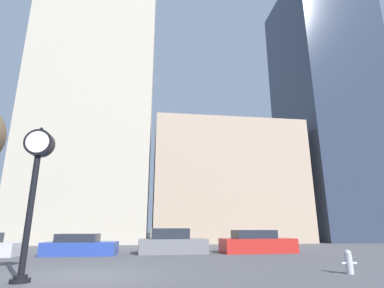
{
  "coord_description": "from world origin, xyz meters",
  "views": [
    {
      "loc": [
        2.14,
        -11.25,
        1.56
      ],
      "look_at": [
        5.15,
        10.8,
        7.77
      ],
      "focal_mm": 28.0,
      "sensor_mm": 36.0,
      "label": 1
    }
  ],
  "objects_px": {
    "car_grey": "(172,243)",
    "car_red": "(257,243)",
    "fire_hydrant_near": "(349,262)",
    "street_clock": "(35,173)",
    "car_blue": "(80,246)"
  },
  "relations": [
    {
      "from": "car_blue",
      "to": "car_grey",
      "type": "height_order",
      "value": "car_grey"
    },
    {
      "from": "car_blue",
      "to": "car_grey",
      "type": "distance_m",
      "value": 5.39
    },
    {
      "from": "car_red",
      "to": "car_grey",
      "type": "bearing_deg",
      "value": 176.05
    },
    {
      "from": "car_blue",
      "to": "car_red",
      "type": "height_order",
      "value": "car_red"
    },
    {
      "from": "car_red",
      "to": "fire_hydrant_near",
      "type": "height_order",
      "value": "car_red"
    },
    {
      "from": "car_red",
      "to": "car_blue",
      "type": "bearing_deg",
      "value": 178.82
    },
    {
      "from": "car_grey",
      "to": "car_red",
      "type": "height_order",
      "value": "car_grey"
    },
    {
      "from": "street_clock",
      "to": "fire_hydrant_near",
      "type": "relative_size",
      "value": 6.01
    },
    {
      "from": "car_blue",
      "to": "street_clock",
      "type": "bearing_deg",
      "value": -85.97
    },
    {
      "from": "street_clock",
      "to": "car_grey",
      "type": "distance_m",
      "value": 11.04
    },
    {
      "from": "car_grey",
      "to": "car_red",
      "type": "distance_m",
      "value": 5.45
    },
    {
      "from": "car_red",
      "to": "fire_hydrant_near",
      "type": "xyz_separation_m",
      "value": [
        0.11,
        -9.06,
        -0.19
      ]
    },
    {
      "from": "car_red",
      "to": "fire_hydrant_near",
      "type": "distance_m",
      "value": 9.07
    },
    {
      "from": "street_clock",
      "to": "car_grey",
      "type": "xyz_separation_m",
      "value": [
        5.1,
        9.44,
        -2.6
      ]
    },
    {
      "from": "street_clock",
      "to": "car_blue",
      "type": "distance_m",
      "value": 9.44
    }
  ]
}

